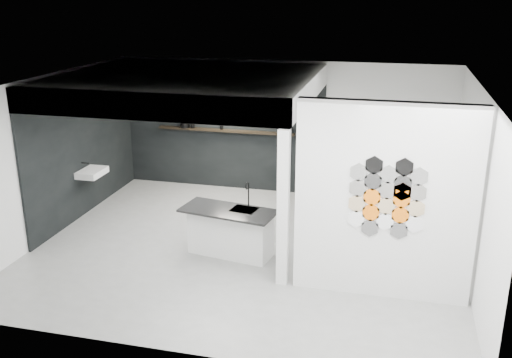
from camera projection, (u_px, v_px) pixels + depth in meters
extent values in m
cube|color=gray|center=(246.00, 249.00, 9.64)|extent=(7.00, 6.00, 0.01)
cube|color=silver|center=(384.00, 203.00, 7.76)|extent=(2.45, 0.15, 2.80)
cube|color=black|center=(223.00, 135.00, 12.29)|extent=(4.40, 0.04, 2.35)
cube|color=black|center=(85.00, 153.00, 10.97)|extent=(0.04, 4.00, 2.35)
cube|color=silver|center=(188.00, 86.00, 10.04)|extent=(4.40, 4.00, 0.40)
cube|color=silver|center=(283.00, 209.00, 8.15)|extent=(0.16, 0.16, 2.35)
cube|color=silver|center=(142.00, 106.00, 8.27)|extent=(4.40, 0.16, 0.40)
cube|color=silver|center=(92.00, 173.00, 10.83)|extent=(0.40, 0.60, 0.12)
cube|color=black|center=(226.00, 131.00, 12.13)|extent=(3.00, 0.15, 0.04)
cube|color=silver|center=(231.00, 232.00, 9.32)|extent=(1.41, 0.71, 0.77)
cube|color=black|center=(228.00, 211.00, 9.13)|extent=(1.62, 0.92, 0.04)
cube|color=black|center=(244.00, 210.00, 9.14)|extent=(0.46, 0.40, 0.01)
cylinder|color=black|center=(249.00, 195.00, 9.24)|extent=(0.02, 0.02, 0.36)
torus|color=black|center=(247.00, 186.00, 9.13)|extent=(0.04, 0.13, 0.13)
cylinder|color=black|center=(185.00, 124.00, 12.31)|extent=(0.25, 0.25, 0.16)
ellipsoid|color=black|center=(282.00, 129.00, 11.82)|extent=(0.20, 0.20, 0.16)
cylinder|color=gray|center=(287.00, 131.00, 11.81)|extent=(0.14, 0.14, 0.09)
cylinder|color=gray|center=(288.00, 130.00, 11.79)|extent=(0.14, 0.14, 0.15)
cylinder|color=black|center=(221.00, 126.00, 12.12)|extent=(0.07, 0.07, 0.15)
cylinder|color=black|center=(193.00, 126.00, 12.28)|extent=(0.10, 0.10, 0.10)
cylinder|color=white|center=(356.00, 219.00, 7.84)|extent=(0.26, 0.02, 0.26)
cylinder|color=tan|center=(357.00, 204.00, 7.77)|extent=(0.26, 0.02, 0.26)
cylinder|color=#66635E|center=(358.00, 188.00, 7.70)|extent=(0.26, 0.02, 0.26)
cylinder|color=silver|center=(359.00, 172.00, 7.63)|extent=(0.26, 0.02, 0.26)
cylinder|color=black|center=(370.00, 228.00, 7.84)|extent=(0.26, 0.02, 0.26)
cylinder|color=orange|center=(371.00, 212.00, 7.76)|extent=(0.26, 0.02, 0.26)
cylinder|color=orange|center=(372.00, 197.00, 7.69)|extent=(0.26, 0.02, 0.26)
cylinder|color=#2D2D2D|center=(373.00, 181.00, 7.62)|extent=(0.26, 0.02, 0.26)
cylinder|color=black|center=(374.00, 165.00, 7.55)|extent=(0.26, 0.02, 0.26)
cylinder|color=white|center=(385.00, 221.00, 7.76)|extent=(0.26, 0.02, 0.26)
cylinder|color=tan|center=(386.00, 206.00, 7.68)|extent=(0.26, 0.02, 0.26)
cylinder|color=#66635E|center=(387.00, 190.00, 7.61)|extent=(0.26, 0.02, 0.26)
cylinder|color=silver|center=(389.00, 174.00, 7.54)|extent=(0.26, 0.02, 0.26)
cylinder|color=black|center=(399.00, 230.00, 7.75)|extent=(0.26, 0.02, 0.26)
cylinder|color=orange|center=(400.00, 215.00, 7.68)|extent=(0.26, 0.02, 0.26)
cylinder|color=orange|center=(402.00, 199.00, 7.60)|extent=(0.26, 0.02, 0.26)
cylinder|color=#2D2D2D|center=(403.00, 184.00, 7.53)|extent=(0.26, 0.02, 0.26)
cylinder|color=black|center=(404.00, 167.00, 7.46)|extent=(0.26, 0.02, 0.26)
cylinder|color=white|center=(414.00, 224.00, 7.67)|extent=(0.26, 0.02, 0.26)
cylinder|color=tan|center=(416.00, 209.00, 7.60)|extent=(0.26, 0.02, 0.26)
cylinder|color=#66635E|center=(417.00, 193.00, 7.52)|extent=(0.26, 0.02, 0.26)
cylinder|color=silver|center=(419.00, 177.00, 7.45)|extent=(0.26, 0.02, 0.26)
cylinder|color=orange|center=(402.00, 192.00, 7.57)|extent=(0.26, 0.02, 0.26)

